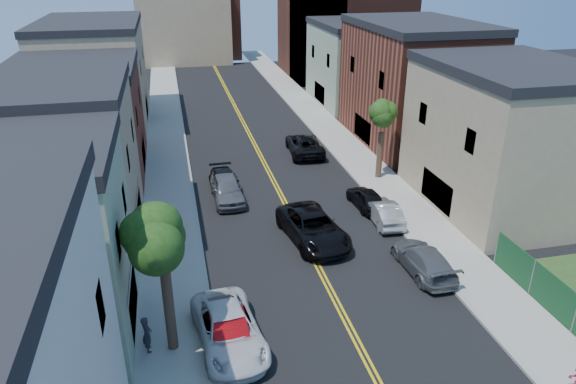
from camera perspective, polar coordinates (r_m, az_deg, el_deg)
sidewalk_left at (r=47.08m, az=-13.22°, el=4.47°), size 3.20×100.00×0.15m
sidewalk_right at (r=49.39m, az=5.46°, el=5.95°), size 3.20×100.00×0.15m
curb_left at (r=47.08m, az=-11.09°, el=4.67°), size 0.30×100.00×0.15m
curb_right at (r=48.89m, az=3.49°, el=5.82°), size 0.30×100.00×0.15m
bldg_left_palegrn at (r=24.38m, az=-27.91°, el=-6.36°), size 9.00×8.00×8.50m
bldg_left_tan_near at (r=32.22m, az=-24.48°, el=2.02°), size 9.00×10.00×9.00m
bldg_left_brick at (r=42.65m, az=-21.90°, el=6.85°), size 9.00×12.00×8.00m
bldg_left_tan_far at (r=55.96m, az=-20.19°, el=11.74°), size 9.00×16.00×9.50m
bldg_right_tan at (r=37.07m, az=22.58°, el=5.10°), size 9.00×12.00×9.00m
bldg_right_brick at (r=48.55m, az=13.43°, el=11.12°), size 9.00×14.00×10.00m
bldg_right_palegrn at (r=61.31m, az=7.66°, el=13.48°), size 9.00×12.00×8.50m
church at (r=75.71m, az=5.47°, el=17.90°), size 16.20×14.20×22.60m
backdrop_left at (r=87.04m, az=-11.31°, el=17.56°), size 14.00×8.00×12.00m
backdrop_center at (r=91.35m, az=-8.75°, el=17.41°), size 10.00×8.00×10.00m
tree_left_mid at (r=20.54m, az=-13.89°, el=-2.26°), size 5.20×5.20×9.29m
tree_right_far at (r=38.83m, az=10.40°, el=9.33°), size 4.40×4.40×8.03m
red_sedan at (r=23.43m, az=-6.41°, el=-15.05°), size 1.70×4.46×1.45m
white_pickup at (r=23.51m, az=-6.47°, el=-14.70°), size 3.19×5.92×1.58m
grey_car_left at (r=36.38m, az=-6.65°, el=0.35°), size 2.12×5.08×1.72m
black_car_left at (r=37.81m, az=-6.91°, el=1.02°), size 2.10×4.87×1.40m
grey_car_right at (r=29.10m, az=14.57°, el=-7.16°), size 2.12×5.00×1.44m
black_car_right at (r=35.57m, az=8.54°, el=-0.64°), size 1.86×4.13×1.38m
silver_car_right at (r=33.79m, az=10.36°, el=-2.14°), size 1.71×4.37×1.42m
dark_car_right_far at (r=44.99m, az=1.82°, el=5.20°), size 3.13×6.05×1.63m
black_suv_lane at (r=31.07m, az=2.76°, el=-3.89°), size 3.70×6.56×1.73m
pedestrian_left at (r=23.57m, az=-15.13°, el=-14.74°), size 0.52×0.69×1.70m
pedestrian_right at (r=23.28m, az=28.89°, el=-17.67°), size 1.10×0.98×1.88m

